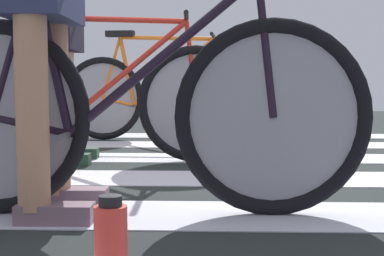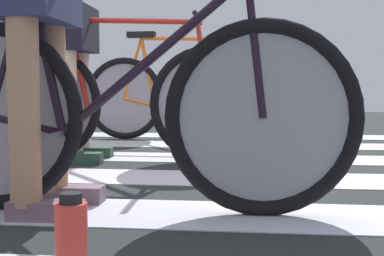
{
  "view_description": "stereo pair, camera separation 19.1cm",
  "coord_description": "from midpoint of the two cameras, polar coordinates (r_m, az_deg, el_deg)",
  "views": [
    {
      "loc": [
        0.26,
        -2.76,
        0.5
      ],
      "look_at": [
        0.18,
        -0.35,
        0.3
      ],
      "focal_mm": 50.15,
      "sensor_mm": 36.0,
      "label": 1
    },
    {
      "loc": [
        0.45,
        -2.76,
        0.5
      ],
      "look_at": [
        0.18,
        -0.35,
        0.3
      ],
      "focal_mm": 50.15,
      "sensor_mm": 36.0,
      "label": 2
    }
  ],
  "objects": [
    {
      "name": "bicycle_1_of_3",
      "position": [
        1.97,
        -9.24,
        1.92
      ],
      "size": [
        1.74,
        0.52,
        0.93
      ],
      "rotation": [
        0.0,
        0.0,
        0.02
      ],
      "color": "black",
      "rests_on": "ground"
    },
    {
      "name": "bicycle_3_of_3",
      "position": [
        4.59,
        -4.56,
        3.48
      ],
      "size": [
        1.74,
        0.52,
        0.93
      ],
      "rotation": [
        0.0,
        0.0,
        -0.08
      ],
      "color": "black",
      "rests_on": "ground"
    },
    {
      "name": "cyclist_1_of_3",
      "position": [
        2.05,
        -18.01,
        8.93
      ],
      "size": [
        0.32,
        0.41,
        0.99
      ],
      "rotation": [
        0.0,
        0.0,
        0.02
      ],
      "color": "#A87A5B",
      "rests_on": "ground"
    },
    {
      "name": "crosswalk_markings",
      "position": [
        2.76,
        -6.36,
        -5.28
      ],
      "size": [
        5.38,
        4.97,
        0.0
      ],
      "color": "#B9B6C5",
      "rests_on": "ground"
    },
    {
      "name": "water_bottle",
      "position": [
        1.27,
        -12.95,
        -12.32
      ],
      "size": [
        0.08,
        0.08,
        0.23
      ],
      "color": "red",
      "rests_on": "ground"
    },
    {
      "name": "cyclist_2_of_3",
      "position": [
        3.4,
        -15.36,
        6.92
      ],
      "size": [
        0.32,
        0.42,
        0.96
      ],
      "rotation": [
        0.0,
        0.0,
        0.04
      ],
      "color": "beige",
      "rests_on": "ground"
    },
    {
      "name": "bicycle_2_of_3",
      "position": [
        3.33,
        -10.1,
        2.99
      ],
      "size": [
        1.74,
        0.52,
        0.93
      ],
      "rotation": [
        0.0,
        0.0,
        0.04
      ],
      "color": "black",
      "rests_on": "ground"
    },
    {
      "name": "ground",
      "position": [
        2.82,
        -5.29,
        -5.31
      ],
      "size": [
        18.0,
        14.0,
        0.02
      ],
      "color": "#222726"
    }
  ]
}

